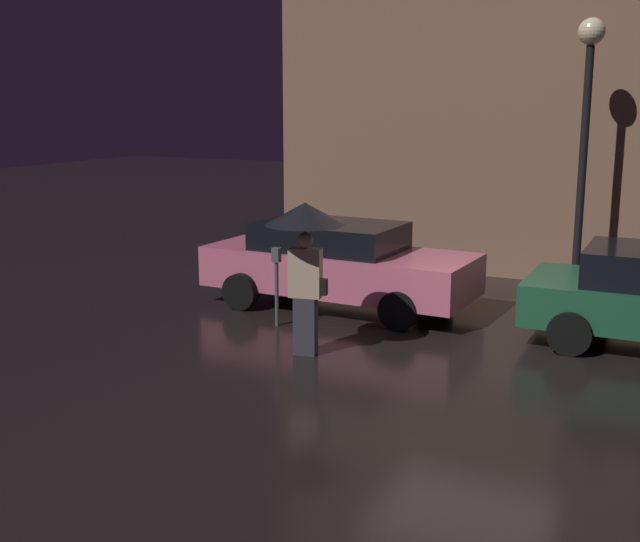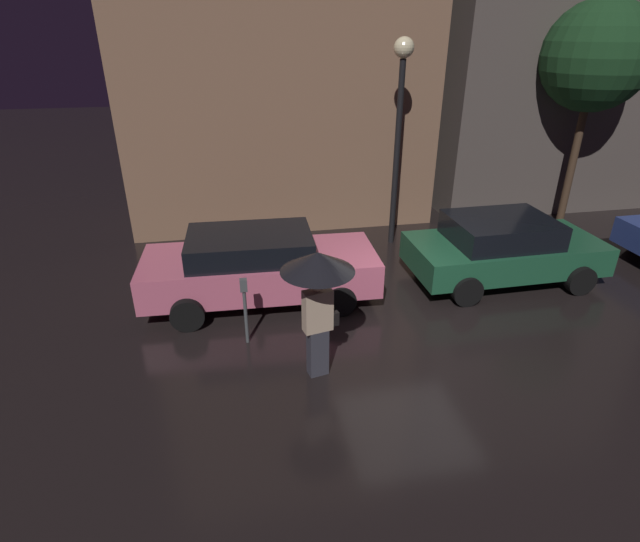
% 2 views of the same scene
% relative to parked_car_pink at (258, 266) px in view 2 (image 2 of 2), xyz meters
% --- Properties ---
extents(ground_plane, '(60.00, 60.00, 0.00)m').
position_rel_parked_car_pink_xyz_m(ground_plane, '(2.72, -1.52, -0.75)').
color(ground_plane, black).
extents(building_facade_left, '(7.93, 3.00, 10.96)m').
position_rel_parked_car_pink_xyz_m(building_facade_left, '(1.05, 4.98, 4.73)').
color(building_facade_left, '#8C664C').
rests_on(building_facade_left, ground).
extents(building_facade_right, '(7.82, 3.00, 10.55)m').
position_rel_parked_car_pink_xyz_m(building_facade_right, '(9.50, 4.98, 4.52)').
color(building_facade_right, '#564C47').
rests_on(building_facade_right, ground).
extents(parked_car_pink, '(4.58, 1.97, 1.43)m').
position_rel_parked_car_pink_xyz_m(parked_car_pink, '(0.00, 0.00, 0.00)').
color(parked_car_pink, '#DB6684').
rests_on(parked_car_pink, ground).
extents(parked_car_green, '(4.02, 2.06, 1.40)m').
position_rel_parked_car_pink_xyz_m(parked_car_green, '(5.16, -0.04, -0.02)').
color(parked_car_green, '#1E5638').
rests_on(parked_car_green, ground).
extents(pedestrian_with_umbrella, '(1.09, 1.09, 2.10)m').
position_rel_parked_car_pink_xyz_m(pedestrian_with_umbrella, '(0.71, -2.55, 0.92)').
color(pedestrian_with_umbrella, '#383842').
rests_on(pedestrian_with_umbrella, ground).
extents(parking_meter, '(0.12, 0.10, 1.23)m').
position_rel_parked_car_pink_xyz_m(parking_meter, '(-0.34, -1.48, 0.01)').
color(parking_meter, '#4C5154').
rests_on(parking_meter, ground).
extents(street_lamp_near, '(0.45, 0.45, 4.76)m').
position_rel_parked_car_pink_xyz_m(street_lamp_near, '(3.51, 2.37, 2.62)').
color(street_lamp_near, black).
rests_on(street_lamp_near, ground).
extents(street_tree, '(2.63, 2.63, 5.61)m').
position_rel_parked_car_pink_xyz_m(street_tree, '(8.61, 2.86, 3.52)').
color(street_tree, '#473323').
rests_on(street_tree, ground).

